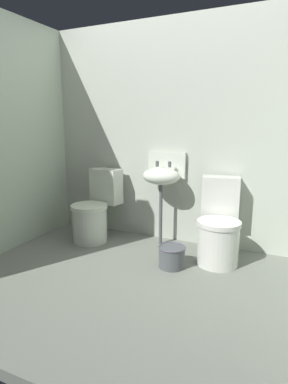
# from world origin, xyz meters

# --- Properties ---
(ground_plane) EXTENTS (3.27, 2.43, 0.08)m
(ground_plane) POSITION_xyz_m (0.00, 0.00, -0.04)
(ground_plane) COLOR slate
(wall_back) EXTENTS (3.27, 0.10, 2.34)m
(wall_back) POSITION_xyz_m (0.00, 1.06, 1.17)
(wall_back) COLOR #B3BAAC
(wall_back) RESTS_ON ground
(wall_left) EXTENTS (0.10, 2.23, 2.34)m
(wall_left) POSITION_xyz_m (-1.49, 0.10, 1.17)
(wall_left) COLOR #AFBFA7
(wall_left) RESTS_ON ground
(toilet_left) EXTENTS (0.46, 0.64, 0.78)m
(toilet_left) POSITION_xyz_m (-0.79, 0.66, 0.32)
(toilet_left) COLOR silver
(toilet_left) RESTS_ON ground
(toilet_right) EXTENTS (0.48, 0.65, 0.78)m
(toilet_right) POSITION_xyz_m (0.59, 0.66, 0.32)
(toilet_right) COLOR silver
(toilet_right) RESTS_ON ground
(sink) EXTENTS (0.42, 0.34, 0.99)m
(sink) POSITION_xyz_m (-0.06, 0.85, 0.75)
(sink) COLOR #505458
(sink) RESTS_ON ground
(bucket) EXTENTS (0.25, 0.25, 0.20)m
(bucket) POSITION_xyz_m (0.24, 0.34, 0.10)
(bucket) COLOR #505458
(bucket) RESTS_ON ground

